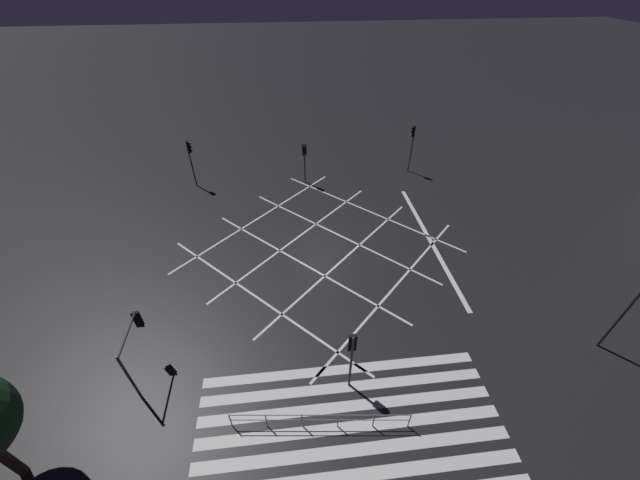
# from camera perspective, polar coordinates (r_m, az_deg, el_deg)

# --- Properties ---
(ground_plane) EXTENTS (200.00, 200.00, 0.00)m
(ground_plane) POSITION_cam_1_polar(r_m,az_deg,el_deg) (24.31, 0.00, -1.25)
(ground_plane) COLOR black
(road_markings) EXTENTS (19.61, 24.63, 0.01)m
(road_markings) POSITION_cam_1_polar(r_m,az_deg,el_deg) (19.01, 4.18, -16.94)
(road_markings) COLOR silver
(road_markings) RESTS_ON ground_plane
(traffic_light_sw_cross) EXTENTS (0.36, 2.63, 3.22)m
(traffic_light_sw_cross) POSITION_cam_1_polar(r_m,az_deg,el_deg) (18.35, -27.61, -13.88)
(traffic_light_sw_cross) COLOR #2D2D30
(traffic_light_sw_cross) RESTS_ON ground_plane
(traffic_light_nw_main) EXTENTS (0.39, 0.36, 4.02)m
(traffic_light_nw_main) POSITION_cam_1_polar(r_m,az_deg,el_deg) (31.59, -20.03, 12.71)
(traffic_light_nw_main) COLOR #2D2D30
(traffic_light_nw_main) RESTS_ON ground_plane
(traffic_light_ne_main) EXTENTS (0.39, 0.36, 4.27)m
(traffic_light_ne_main) POSITION_cam_1_polar(r_m,az_deg,el_deg) (33.04, 14.53, 15.31)
(traffic_light_ne_main) COLOR #2D2D30
(traffic_light_ne_main) RESTS_ON ground_plane
(traffic_light_median_north) EXTENTS (0.36, 0.39, 3.53)m
(traffic_light_median_north) POSITION_cam_1_polar(r_m,az_deg,el_deg) (30.39, -2.49, 13.30)
(traffic_light_median_north) COLOR #2D2D30
(traffic_light_median_north) RESTS_ON ground_plane
(traffic_light_median_south) EXTENTS (0.36, 0.39, 3.64)m
(traffic_light_median_south) POSITION_cam_1_polar(r_m,az_deg,el_deg) (15.82, 5.08, -17.21)
(traffic_light_median_south) COLOR #2D2D30
(traffic_light_median_south) RESTS_ON ground_plane
(pedestrian_railing) EXTENTS (7.47, 0.86, 1.05)m
(pedestrian_railing) POSITION_cam_1_polar(r_m,az_deg,el_deg) (16.51, 0.00, -26.72)
(pedestrian_railing) COLOR gray
(pedestrian_railing) RESTS_ON ground_plane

